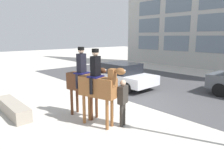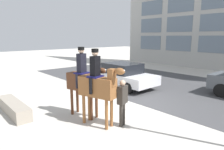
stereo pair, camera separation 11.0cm
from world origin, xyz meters
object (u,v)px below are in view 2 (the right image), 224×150
(street_car_near_lane, at_px, (123,75))
(mounted_horse_companion, at_px, (98,85))
(mounted_horse_lead, at_px, (84,81))
(pedestrian_bystander, at_px, (122,99))
(planter_ledge, at_px, (14,108))

(street_car_near_lane, bearing_deg, mounted_horse_companion, -53.56)
(mounted_horse_lead, bearing_deg, street_car_near_lane, 103.72)
(pedestrian_bystander, bearing_deg, planter_ledge, 17.22)
(pedestrian_bystander, bearing_deg, street_car_near_lane, -62.05)
(planter_ledge, bearing_deg, mounted_horse_lead, 43.93)
(mounted_horse_companion, relative_size, street_car_near_lane, 0.64)
(pedestrian_bystander, xyz_separation_m, planter_ledge, (-3.69, -2.50, -0.72))
(pedestrian_bystander, relative_size, street_car_near_lane, 0.39)
(mounted_horse_lead, distance_m, pedestrian_bystander, 1.72)
(mounted_horse_lead, relative_size, street_car_near_lane, 0.65)
(planter_ledge, bearing_deg, street_car_near_lane, 92.30)
(mounted_horse_lead, bearing_deg, planter_ledge, -150.28)
(mounted_horse_companion, distance_m, pedestrian_bystander, 0.95)
(pedestrian_bystander, bearing_deg, mounted_horse_lead, -0.26)
(pedestrian_bystander, relative_size, planter_ledge, 0.62)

